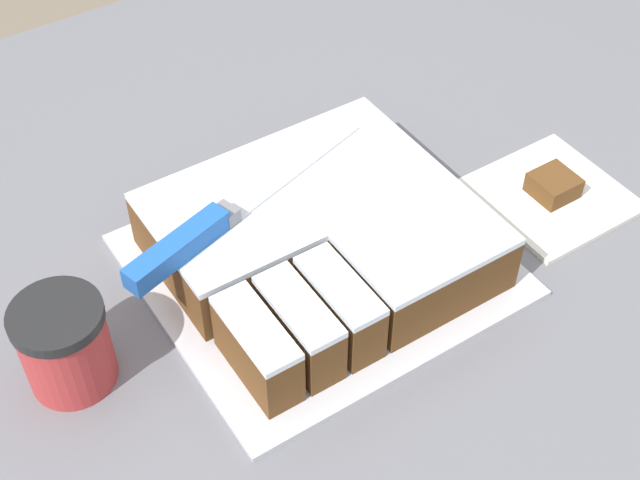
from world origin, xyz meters
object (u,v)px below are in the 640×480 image
Objects in this scene: brownie at (554,185)px; knife at (202,232)px; cake at (321,237)px; cake_board at (320,265)px; coffee_cup at (65,345)px.

knife is at bearing 167.15° from brownie.
cake is 0.96× the size of knife.
cake_board is 0.04m from cake.
coffee_cup is at bearing 173.44° from brownie.
cake_board is 1.12× the size of knife.
brownie is (0.27, -0.05, 0.01)m from cake_board.
cake is 0.12m from knife.
knife is 0.39m from brownie.
cake_board is 3.73× the size of coffee_cup.
cake_board is 0.27m from brownie.
knife is at bearing 9.40° from coffee_cup.
brownie is (0.38, -0.09, -0.06)m from knife.
knife is 0.16m from coffee_cup.
cake is 3.18× the size of coffee_cup.
cake_board is 7.52× the size of brownie.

